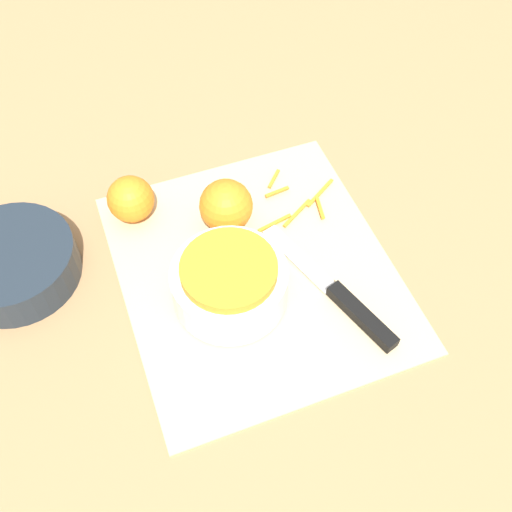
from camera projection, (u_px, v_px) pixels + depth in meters
The scene contains 8 objects.
ground_plane at pixel (256, 271), 0.83m from camera, with size 4.00×4.00×0.00m, color #9E754C.
cutting_board at pixel (256, 270), 0.83m from camera, with size 0.41×0.36×0.01m.
bowl_speckled at pixel (229, 282), 0.77m from camera, with size 0.15×0.15×0.07m.
bowl_dark at pixel (13, 263), 0.81m from camera, with size 0.17×0.17×0.05m.
knife at pixel (349, 304), 0.79m from camera, with size 0.24×0.10×0.02m.
orange_left at pixel (226, 206), 0.84m from camera, with size 0.08×0.08×0.08m.
orange_right at pixel (131, 199), 0.86m from camera, with size 0.07×0.07×0.07m.
peel_pile at pixel (296, 202), 0.89m from camera, with size 0.12×0.14×0.01m.
Camera 1 is at (-0.44, 0.16, 0.69)m, focal length 42.00 mm.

